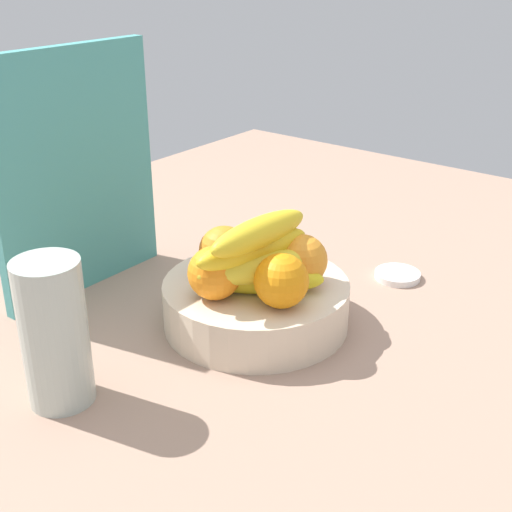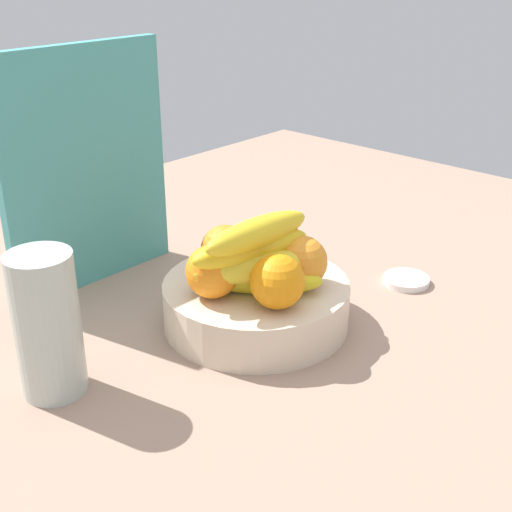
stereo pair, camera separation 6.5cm
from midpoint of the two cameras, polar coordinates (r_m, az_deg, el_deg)
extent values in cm
cube|color=#9E7E6A|center=(93.99, 1.43, -7.68)|extent=(180.00, 140.00, 3.00)
cylinder|color=beige|center=(95.21, 1.96, -3.96)|extent=(25.59, 25.59, 6.36)
sphere|color=orange|center=(98.55, 3.54, 1.36)|extent=(7.03, 7.03, 7.03)
sphere|color=orange|center=(94.97, -0.55, 0.48)|extent=(7.03, 7.03, 7.03)
sphere|color=orange|center=(88.77, -1.54, -1.33)|extent=(7.03, 7.03, 7.03)
sphere|color=orange|center=(86.34, 3.94, -2.17)|extent=(7.03, 7.03, 7.03)
sphere|color=orange|center=(91.94, 5.80, -0.50)|extent=(7.03, 7.03, 7.03)
ellipsoid|color=yellow|center=(90.23, 2.24, -1.96)|extent=(13.34, 16.04, 4.00)
ellipsoid|color=yellow|center=(88.36, 2.25, -0.98)|extent=(16.52, 12.43, 4.00)
ellipsoid|color=yellow|center=(88.34, 1.72, 0.60)|extent=(17.44, 8.61, 4.00)
ellipsoid|color=yellow|center=(87.41, 2.37, 1.89)|extent=(17.26, 5.34, 4.00)
cube|color=teal|center=(104.98, -12.13, 7.05)|extent=(28.00, 1.81, 36.00)
cylinder|color=#B2BDB3|center=(81.43, -14.71, -5.58)|extent=(7.59, 7.59, 17.67)
cylinder|color=white|center=(110.69, 13.97, -1.98)|extent=(7.18, 7.18, 1.04)
camera|label=1|loc=(0.03, -87.98, 0.92)|focal=48.34mm
camera|label=2|loc=(0.03, 92.02, -0.92)|focal=48.34mm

